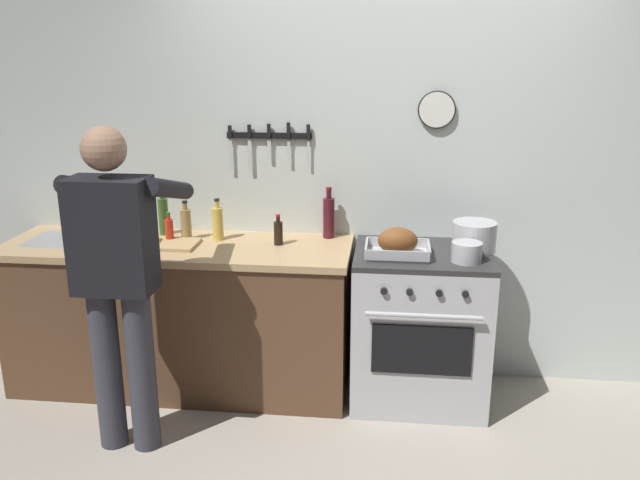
{
  "coord_description": "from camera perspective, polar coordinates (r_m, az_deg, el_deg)",
  "views": [
    {
      "loc": [
        0.03,
        -2.53,
        2.01
      ],
      "look_at": [
        -0.34,
        0.85,
        0.99
      ],
      "focal_mm": 36.66,
      "sensor_mm": 36.0,
      "label": 1
    }
  ],
  "objects": [
    {
      "name": "stock_pot",
      "position": [
        3.76,
        13.3,
        0.32
      ],
      "size": [
        0.25,
        0.25,
        0.17
      ],
      "color": "#B7B7BC",
      "rests_on": "stove"
    },
    {
      "name": "cutting_board",
      "position": [
        3.87,
        -13.3,
        -0.34
      ],
      "size": [
        0.36,
        0.24,
        0.02
      ],
      "primitive_type": "cube",
      "color": "tan",
      "rests_on": "counter_block"
    },
    {
      "name": "bottle_hot_sauce",
      "position": [
        3.92,
        -13.01,
        0.88
      ],
      "size": [
        0.05,
        0.05,
        0.18
      ],
      "color": "red",
      "rests_on": "counter_block"
    },
    {
      "name": "bottle_soy_sauce",
      "position": [
        3.77,
        -3.66,
        0.68
      ],
      "size": [
        0.05,
        0.05,
        0.18
      ],
      "color": "black",
      "rests_on": "counter_block"
    },
    {
      "name": "bottle_olive_oil",
      "position": [
        4.08,
        -13.51,
        2.11
      ],
      "size": [
        0.06,
        0.06,
        0.29
      ],
      "color": "#385623",
      "rests_on": "counter_block"
    },
    {
      "name": "bottle_wine_red",
      "position": [
        3.9,
        0.77,
        2.05
      ],
      "size": [
        0.07,
        0.07,
        0.31
      ],
      "color": "#47141E",
      "rests_on": "counter_block"
    },
    {
      "name": "bottle_vinegar",
      "position": [
        3.94,
        -11.62,
        1.43
      ],
      "size": [
        0.06,
        0.06,
        0.24
      ],
      "color": "#997F4C",
      "rests_on": "counter_block"
    },
    {
      "name": "person_cook",
      "position": [
        3.33,
        -17.28,
        -2.63
      ],
      "size": [
        0.51,
        0.63,
        1.66
      ],
      "rotation": [
        0.0,
        0.0,
        1.5
      ],
      "color": "#383842",
      "rests_on": "ground"
    },
    {
      "name": "roasting_pan",
      "position": [
        3.59,
        6.79,
        -0.33
      ],
      "size": [
        0.35,
        0.26,
        0.16
      ],
      "color": "#B7B7BC",
      "rests_on": "stove"
    },
    {
      "name": "bottle_cooking_oil",
      "position": [
        3.9,
        -8.91,
        1.5
      ],
      "size": [
        0.06,
        0.06,
        0.25
      ],
      "color": "gold",
      "rests_on": "counter_block"
    },
    {
      "name": "wall_back",
      "position": [
        3.95,
        5.81,
        6.19
      ],
      "size": [
        6.0,
        0.13,
        2.6
      ],
      "color": "silver",
      "rests_on": "ground"
    },
    {
      "name": "counter_block",
      "position": [
        4.04,
        -12.15,
        -6.35
      ],
      "size": [
        2.03,
        0.65,
        0.9
      ],
      "color": "brown",
      "rests_on": "ground"
    },
    {
      "name": "saucepan",
      "position": [
        3.56,
        12.69,
        -1.03
      ],
      "size": [
        0.16,
        0.16,
        0.11
      ],
      "color": "#B7B7BC",
      "rests_on": "stove"
    },
    {
      "name": "stove",
      "position": [
        3.85,
        8.67,
        -7.44
      ],
      "size": [
        0.76,
        0.67,
        0.9
      ],
      "color": "#BCBCC1",
      "rests_on": "ground"
    }
  ]
}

